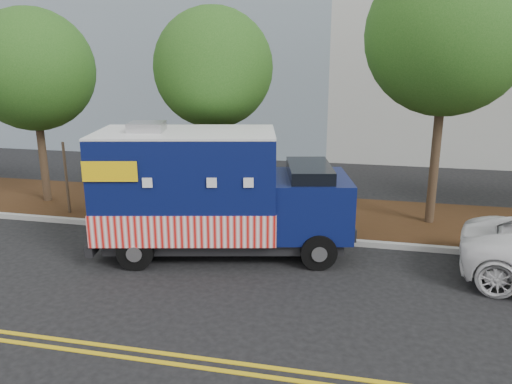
# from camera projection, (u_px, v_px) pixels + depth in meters

# --- Properties ---
(ground) EXTENTS (120.00, 120.00, 0.00)m
(ground) POSITION_uv_depth(u_px,v_px,m) (209.00, 253.00, 12.87)
(ground) COLOR black
(ground) RESTS_ON ground
(curb) EXTENTS (120.00, 0.18, 0.15)m
(curb) POSITION_uv_depth(u_px,v_px,m) (224.00, 233.00, 14.16)
(curb) COLOR #9E9E99
(curb) RESTS_ON ground
(mulch_strip) EXTENTS (120.00, 4.00, 0.15)m
(mulch_strip) POSITION_uv_depth(u_px,v_px,m) (242.00, 211.00, 16.14)
(mulch_strip) COLOR #33200E
(mulch_strip) RESTS_ON ground
(centerline_near) EXTENTS (120.00, 0.10, 0.01)m
(centerline_near) POSITION_uv_depth(u_px,v_px,m) (131.00, 349.00, 8.68)
(centerline_near) COLOR gold
(centerline_near) RESTS_ON ground
(centerline_far) EXTENTS (120.00, 0.10, 0.01)m
(centerline_far) POSITION_uv_depth(u_px,v_px,m) (124.00, 357.00, 8.44)
(centerline_far) COLOR gold
(centerline_far) RESTS_ON ground
(tree_a) EXTENTS (3.88, 3.88, 6.43)m
(tree_a) POSITION_uv_depth(u_px,v_px,m) (33.00, 70.00, 15.93)
(tree_a) COLOR #38281C
(tree_a) RESTS_ON ground
(tree_b) EXTENTS (3.54, 3.54, 6.35)m
(tree_b) POSITION_uv_depth(u_px,v_px,m) (213.00, 68.00, 14.73)
(tree_b) COLOR #38281C
(tree_b) RESTS_ON ground
(tree_c) EXTENTS (4.40, 4.40, 7.68)m
(tree_c) POSITION_uv_depth(u_px,v_px,m) (447.00, 35.00, 13.46)
(tree_c) COLOR #38281C
(tree_c) RESTS_ON ground
(sign_post) EXTENTS (0.06, 0.06, 2.40)m
(sign_post) POSITION_uv_depth(u_px,v_px,m) (67.00, 180.00, 15.43)
(sign_post) COLOR #473828
(sign_post) RESTS_ON ground
(food_truck) EXTENTS (6.75, 3.66, 3.38)m
(food_truck) POSITION_uv_depth(u_px,v_px,m) (210.00, 195.00, 12.56)
(food_truck) COLOR black
(food_truck) RESTS_ON ground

